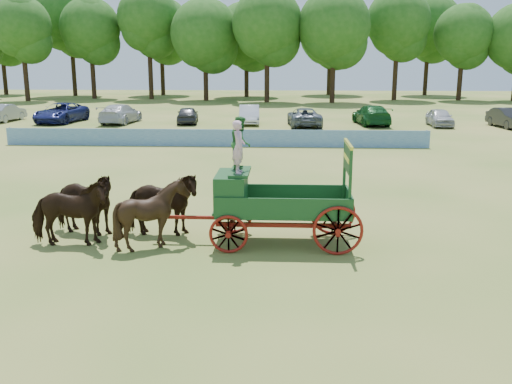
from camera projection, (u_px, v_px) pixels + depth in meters
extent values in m
plane|color=#A38F49|center=(174.00, 236.00, 17.39)|extent=(160.00, 160.00, 0.00)
imported|color=black|center=(69.00, 213.00, 16.24)|extent=(2.41, 1.25, 1.97)
imported|color=black|center=(83.00, 203.00, 17.31)|extent=(2.53, 1.63, 1.97)
imported|color=black|center=(152.00, 214.00, 16.12)|extent=(2.07, 1.91, 1.97)
imported|color=black|center=(161.00, 204.00, 17.19)|extent=(2.35, 1.11, 1.97)
cube|color=maroon|center=(232.00, 223.00, 16.63)|extent=(0.12, 2.00, 0.12)
cube|color=maroon|center=(335.00, 224.00, 16.47)|extent=(0.12, 2.00, 0.12)
cube|color=maroon|center=(283.00, 225.00, 15.99)|extent=(3.80, 0.10, 0.12)
cube|color=maroon|center=(283.00, 215.00, 17.06)|extent=(3.80, 0.10, 0.12)
cube|color=maroon|center=(201.00, 217.00, 16.64)|extent=(2.80, 0.09, 0.09)
cube|color=#194D26|center=(283.00, 210.00, 16.46)|extent=(3.80, 1.80, 0.10)
cube|color=#194D26|center=(283.00, 208.00, 15.53)|extent=(3.80, 0.06, 0.55)
cube|color=#194D26|center=(284.00, 193.00, 17.25)|extent=(3.80, 0.06, 0.55)
cube|color=#194D26|center=(349.00, 201.00, 16.29)|extent=(0.06, 1.80, 0.55)
cube|color=#194D26|center=(231.00, 191.00, 16.41)|extent=(0.85, 1.70, 1.05)
cube|color=#194D26|center=(240.00, 172.00, 16.27)|extent=(0.55, 1.50, 0.08)
cube|color=#194D26|center=(218.00, 198.00, 16.48)|extent=(0.10, 1.60, 0.65)
cube|color=#194D26|center=(225.00, 208.00, 16.54)|extent=(0.55, 1.60, 0.06)
cube|color=#194D26|center=(350.00, 185.00, 15.37)|extent=(0.08, 0.08, 1.80)
cube|color=#194D26|center=(344.00, 173.00, 16.93)|extent=(0.08, 0.08, 1.80)
cube|color=#194D26|center=(348.00, 158.00, 16.01)|extent=(0.07, 1.75, 0.75)
cube|color=yellow|center=(348.00, 144.00, 15.92)|extent=(0.08, 1.80, 0.09)
cube|color=yellow|center=(346.00, 158.00, 16.01)|extent=(0.02, 1.30, 0.12)
torus|color=maroon|center=(229.00, 234.00, 15.72)|extent=(1.09, 0.09, 1.09)
torus|color=maroon|center=(235.00, 216.00, 17.56)|extent=(1.09, 0.09, 1.09)
torus|color=maroon|center=(338.00, 231.00, 15.53)|extent=(1.39, 0.09, 1.39)
torus|color=maroon|center=(333.00, 212.00, 17.37)|extent=(1.39, 0.09, 1.39)
imported|color=#DCA8C1|center=(239.00, 147.00, 15.75)|extent=(0.35, 0.54, 1.47)
imported|color=#246226|center=(241.00, 143.00, 16.42)|extent=(0.57, 0.73, 1.51)
cube|color=#1C5798|center=(214.00, 138.00, 34.82)|extent=(26.00, 0.08, 1.05)
imported|color=gray|center=(5.00, 113.00, 48.53)|extent=(1.83, 4.59, 1.48)
imported|color=navy|center=(61.00, 113.00, 47.64)|extent=(3.32, 6.11, 1.63)
imported|color=silver|center=(120.00, 114.00, 47.13)|extent=(2.71, 5.63, 1.58)
imported|color=#333338|center=(188.00, 115.00, 46.93)|extent=(2.13, 4.29, 1.41)
imported|color=silver|center=(249.00, 115.00, 46.64)|extent=(1.89, 4.71, 1.52)
imported|color=slate|center=(304.00, 117.00, 45.12)|extent=(2.80, 5.38, 1.45)
imported|color=#144C1E|center=(371.00, 115.00, 46.05)|extent=(2.82, 5.69, 1.59)
imported|color=#B2B2B7|center=(440.00, 117.00, 45.06)|extent=(1.76, 4.14, 1.40)
imported|color=#262628|center=(508.00, 118.00, 44.19)|extent=(2.15, 4.74, 1.51)
cylinder|color=#382314|center=(26.00, 81.00, 71.08)|extent=(0.60, 0.60, 4.97)
sphere|color=#1E5115|center=(21.00, 25.00, 69.55)|extent=(7.14, 7.14, 7.14)
cylinder|color=#382314|center=(93.00, 80.00, 75.27)|extent=(0.60, 0.60, 4.96)
sphere|color=#1E5115|center=(90.00, 27.00, 73.74)|extent=(7.69, 7.69, 7.69)
cylinder|color=#382314|center=(151.00, 77.00, 74.37)|extent=(0.60, 0.60, 5.59)
sphere|color=#1E5115|center=(148.00, 18.00, 72.65)|extent=(7.87, 7.87, 7.87)
cylinder|color=#382314|center=(206.00, 83.00, 71.98)|extent=(0.60, 0.60, 4.47)
sphere|color=#1E5115|center=(205.00, 33.00, 70.61)|extent=(8.58, 8.58, 8.58)
cylinder|color=#382314|center=(267.00, 81.00, 69.06)|extent=(0.60, 0.60, 5.03)
sphere|color=#1E5115|center=(267.00, 23.00, 67.51)|extent=(8.40, 8.40, 8.40)
cylinder|color=#382314|center=(333.00, 82.00, 68.29)|extent=(0.60, 0.60, 4.89)
sphere|color=#1E5115|center=(334.00, 25.00, 66.79)|extent=(8.55, 8.55, 8.55)
cylinder|color=#382314|center=(395.00, 79.00, 72.78)|extent=(0.60, 0.60, 5.30)
sphere|color=#1E5115|center=(398.00, 21.00, 71.15)|extent=(8.00, 8.00, 8.00)
cylinder|color=#382314|center=(460.00, 82.00, 72.30)|extent=(0.60, 0.60, 4.49)
sphere|color=#1E5115|center=(464.00, 33.00, 70.92)|extent=(7.26, 7.26, 7.26)
cylinder|color=#382314|center=(5.00, 78.00, 83.57)|extent=(0.60, 0.60, 4.88)
sphere|color=#1E5115|center=(0.00, 31.00, 82.07)|extent=(8.14, 8.14, 8.14)
cylinder|color=#382314|center=(74.00, 74.00, 80.85)|extent=(0.60, 0.60, 6.05)
sphere|color=#1E5115|center=(70.00, 15.00, 78.99)|extent=(9.59, 9.59, 9.59)
cylinder|color=#382314|center=(163.00, 77.00, 82.39)|extent=(0.60, 0.60, 5.12)
sphere|color=#1E5115|center=(161.00, 28.00, 80.82)|extent=(8.56, 8.56, 8.56)
cylinder|color=#382314|center=(247.00, 80.00, 78.83)|extent=(0.60, 0.60, 4.56)
sphere|color=#1E5115|center=(246.00, 34.00, 77.43)|extent=(8.76, 8.76, 8.76)
cylinder|color=#382314|center=(329.00, 79.00, 83.01)|extent=(0.60, 0.60, 4.67)
sphere|color=#1E5115|center=(330.00, 34.00, 81.57)|extent=(8.78, 8.78, 8.78)
cylinder|color=#382314|center=(426.00, 76.00, 82.32)|extent=(0.60, 0.60, 5.35)
sphere|color=#1E5115|center=(429.00, 25.00, 80.67)|extent=(8.86, 8.86, 8.86)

